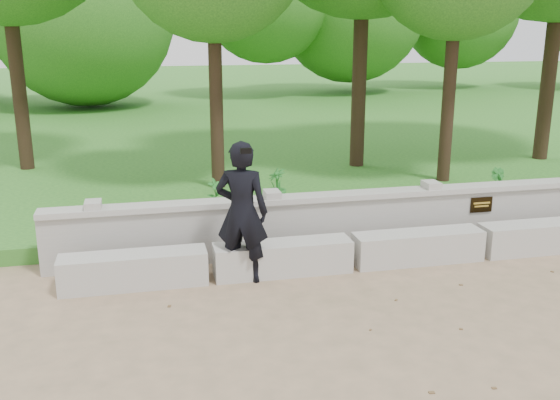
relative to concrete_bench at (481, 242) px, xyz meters
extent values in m
cube|color=#266021|center=(0.00, 12.10, -0.10)|extent=(40.00, 22.00, 0.25)
cube|color=#B1AEA7|center=(-5.00, 0.00, 0.00)|extent=(1.90, 0.45, 0.45)
cube|color=#B1AEA7|center=(-3.00, 0.00, 0.00)|extent=(1.90, 0.45, 0.45)
cube|color=#B1AEA7|center=(-1.00, 0.00, 0.00)|extent=(1.90, 0.45, 0.45)
cube|color=#B1AEA7|center=(1.00, 0.00, 0.00)|extent=(1.90, 0.45, 0.45)
cube|color=#A7A49D|center=(0.00, 0.70, 0.18)|extent=(12.50, 0.25, 0.82)
cube|color=#B1AEA7|center=(0.00, 0.70, 0.64)|extent=(12.50, 0.35, 0.08)
cube|color=black|center=(0.30, 0.56, 0.40)|extent=(0.36, 0.02, 0.24)
imported|color=black|center=(-3.58, -0.10, 0.72)|extent=(0.81, 0.67, 1.90)
cube|color=black|center=(-3.58, -0.48, 1.61)|extent=(0.14, 0.07, 0.07)
cylinder|color=#382619|center=(-7.30, 6.62, 2.27)|extent=(0.30, 0.30, 4.49)
cylinder|color=#382619|center=(-3.37, 4.03, 1.92)|extent=(0.26, 0.26, 3.79)
cylinder|color=#382619|center=(-0.05, 5.32, 2.37)|extent=(0.32, 0.32, 4.68)
cylinder|color=#382619|center=(1.20, 3.57, 1.92)|extent=(0.26, 0.26, 3.79)
cylinder|color=#382619|center=(4.50, 5.09, 2.49)|extent=(0.33, 0.33, 4.94)
imported|color=#277328|center=(-3.60, 2.58, 0.29)|extent=(0.33, 0.30, 0.52)
imported|color=#277328|center=(1.56, 2.10, 0.30)|extent=(0.38, 0.39, 0.55)
imported|color=#277328|center=(-2.51, 2.60, 0.34)|extent=(0.41, 0.44, 0.64)
camera|label=1|loc=(-4.82, -7.83, 3.06)|focal=40.00mm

